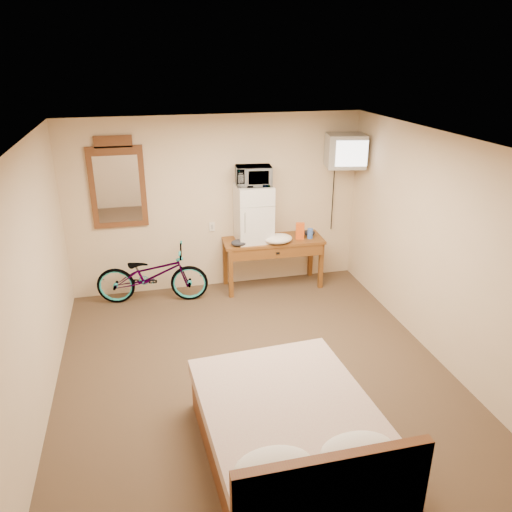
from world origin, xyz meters
The scene contains 13 objects.
room centered at (0.00, 0.00, 1.25)m, with size 4.60×4.64×2.50m.
desk centered at (0.77, 2.00, 0.64)m, with size 1.47×0.61×0.75m.
mini_fridge centered at (0.49, 2.06, 1.15)m, with size 0.50×0.49×0.81m.
microwave centered at (0.49, 2.06, 1.69)m, with size 0.48×0.33×0.27m, color silver.
snack_bag centered at (1.15, 1.95, 0.87)m, with size 0.12×0.07×0.24m, color #E45114.
blue_cup centered at (1.30, 1.94, 0.82)m, with size 0.08×0.08×0.14m, color blue.
cloth_cream centered at (0.80, 1.86, 0.81)m, with size 0.41×0.32×0.13m, color white.
cloth_dark_a centered at (0.24, 1.88, 0.79)m, with size 0.24×0.18×0.09m, color black.
cloth_dark_b centered at (1.33, 2.06, 0.79)m, with size 0.17×0.14×0.08m, color black.
crt_television centered at (1.80, 2.02, 1.98)m, with size 0.60×0.64×0.46m.
wall_mirror centered at (-1.33, 2.27, 1.63)m, with size 0.73×0.04×1.24m.
bicycle centered at (-0.99, 1.95, 0.40)m, with size 0.54×1.53×0.81m, color black.
bed centered at (0.00, -1.38, 0.30)m, with size 1.50×1.96×0.90m.
Camera 1 is at (-1.05, -4.51, 3.27)m, focal length 35.00 mm.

